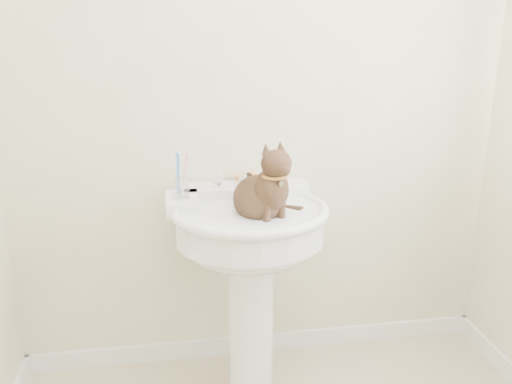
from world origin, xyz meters
name	(u,v)px	position (x,y,z in m)	size (l,w,h in m)	color
wall_back	(259,99)	(0.00, 1.10, 1.25)	(2.20, 0.00, 2.50)	beige
baseboard_back	(259,343)	(0.00, 1.09, 0.04)	(2.20, 0.02, 0.09)	white
pedestal_sink	(250,244)	(-0.09, 0.81, 0.70)	(0.65, 0.64, 0.89)	white
faucet	(245,178)	(-0.08, 0.97, 0.94)	(0.28, 0.12, 0.14)	silver
soap_bar	(248,178)	(-0.06, 1.06, 0.91)	(0.09, 0.06, 0.03)	orange
toothbrush_cup	(182,187)	(-0.35, 0.87, 0.94)	(0.07, 0.07, 0.19)	silver
cat	(263,193)	(-0.04, 0.75, 0.94)	(0.23, 0.28, 0.41)	#4A2D1C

